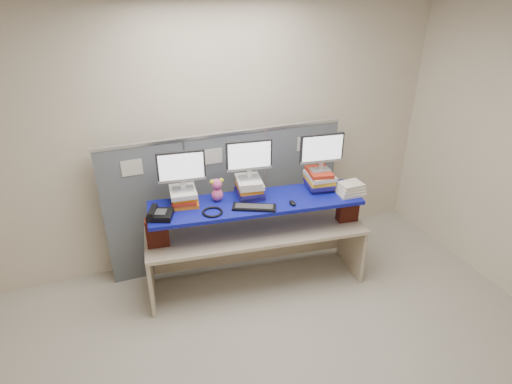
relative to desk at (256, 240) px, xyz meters
name	(u,v)px	position (x,y,z in m)	size (l,w,h in m)	color
room	(304,233)	(-0.13, -1.24, 0.87)	(5.00, 4.00, 2.80)	beige
cubicle_partition	(228,199)	(-0.13, 0.54, 0.24)	(2.60, 0.06, 1.53)	#4F555D
desk	(256,240)	(0.00, 0.00, 0.00)	(2.25, 0.90, 0.67)	#BCA98F
brick_pier_left	(157,232)	(-0.96, 0.07, 0.28)	(0.21, 0.11, 0.28)	maroon
brick_pier_right	(348,208)	(0.95, -0.17, 0.28)	(0.21, 0.11, 0.28)	maroon
blue_board	(256,203)	(0.00, 0.00, 0.44)	(2.06, 0.52, 0.04)	#0D0B8F
book_stack_left	(184,196)	(-0.66, 0.20, 0.53)	(0.30, 0.32, 0.15)	orange
book_stack_center	(249,187)	(-0.02, 0.12, 0.55)	(0.29, 0.33, 0.20)	navy
book_stack_right	(319,179)	(0.70, 0.04, 0.55)	(0.29, 0.34, 0.20)	navy
monitor_left	(181,168)	(-0.66, 0.20, 0.82)	(0.45, 0.15, 0.39)	#AEAEB4
monitor_center	(249,157)	(-0.02, 0.12, 0.87)	(0.45, 0.15, 0.39)	#AEAEB4
monitor_right	(322,150)	(0.71, 0.03, 0.87)	(0.45, 0.15, 0.39)	#AEAEB4
keyboard	(254,207)	(-0.07, -0.13, 0.47)	(0.43, 0.30, 0.03)	black
mouse	(292,203)	(0.30, -0.18, 0.47)	(0.06, 0.10, 0.03)	black
desk_phone	(159,214)	(-0.93, 0.02, 0.49)	(0.28, 0.26, 0.09)	black
headset	(213,212)	(-0.46, -0.07, 0.46)	(0.19, 0.19, 0.02)	black
plush_toy	(217,190)	(-0.34, 0.14, 0.57)	(0.14, 0.10, 0.23)	#DA5392
binder_stack	(350,189)	(0.94, -0.19, 0.51)	(0.26, 0.21, 0.12)	beige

